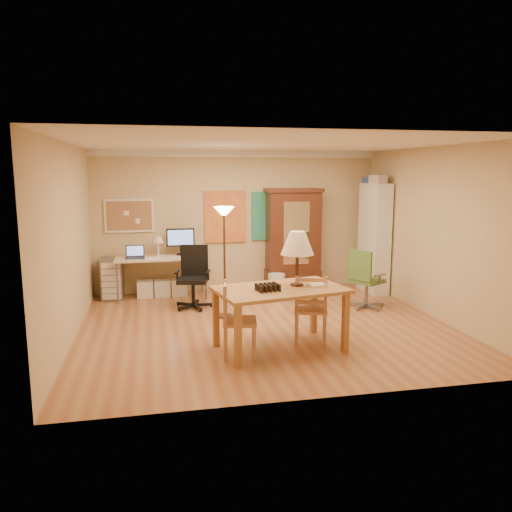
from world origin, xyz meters
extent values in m
plane|color=#975835|center=(0.00, 0.00, 0.00)|extent=(5.50, 5.50, 0.00)
cube|color=white|center=(0.00, 2.46, 2.64)|extent=(5.50, 0.08, 0.12)
cube|color=#9E6D4A|center=(-2.05, 2.47, 1.50)|extent=(0.90, 0.04, 0.62)
cube|color=gold|center=(-0.25, 2.47, 1.45)|extent=(0.80, 0.04, 1.00)
cube|color=teal|center=(0.65, 2.47, 1.45)|extent=(0.75, 0.04, 0.95)
cube|color=brown|center=(-0.03, -0.98, 0.80)|extent=(1.79, 1.28, 0.04)
cube|color=brown|center=(-0.68, -1.53, 0.39)|extent=(0.09, 0.09, 0.77)
cube|color=brown|center=(0.77, -1.24, 0.39)|extent=(0.09, 0.09, 0.77)
cube|color=brown|center=(-0.84, -0.72, 0.39)|extent=(0.09, 0.09, 0.77)
cube|color=brown|center=(0.61, -0.43, 0.39)|extent=(0.09, 0.09, 0.77)
cylinder|color=black|center=(0.22, -0.87, 0.83)|extent=(0.17, 0.17, 0.02)
cylinder|color=black|center=(0.22, -0.87, 1.04)|extent=(0.04, 0.04, 0.44)
cone|color=beige|center=(0.22, -0.87, 1.38)|extent=(0.44, 0.44, 0.31)
cube|color=white|center=(0.47, -0.99, 0.83)|extent=(0.25, 0.20, 0.03)
cube|color=black|center=(-0.22, -1.10, 0.86)|extent=(0.35, 0.29, 0.09)
cube|color=#9D6D48|center=(0.45, -0.79, 0.45)|extent=(0.55, 0.54, 0.04)
cube|color=#9D6D48|center=(0.69, -0.67, 0.22)|extent=(0.05, 0.05, 0.43)
cube|color=#9D6D48|center=(0.33, -0.56, 0.22)|extent=(0.05, 0.05, 0.43)
cube|color=#9D6D48|center=(0.58, -1.02, 0.22)|extent=(0.05, 0.05, 0.43)
cube|color=#9D6D48|center=(0.22, -0.90, 0.22)|extent=(0.05, 0.05, 0.43)
cube|color=#9D6D48|center=(0.58, -1.02, 0.70)|extent=(0.05, 0.05, 0.50)
cube|color=#9D6D48|center=(0.22, -0.90, 0.70)|extent=(0.05, 0.05, 0.50)
cube|color=#9D6D48|center=(0.40, -0.96, 0.75)|extent=(0.37, 0.15, 0.05)
cube|color=#9D6D48|center=(-0.59, -1.13, 0.45)|extent=(0.48, 0.50, 0.04)
cube|color=#9D6D48|center=(-0.45, -1.35, 0.21)|extent=(0.05, 0.05, 0.43)
cube|color=#9D6D48|center=(-0.38, -0.97, 0.21)|extent=(0.05, 0.05, 0.43)
cube|color=#9D6D48|center=(-0.80, -1.29, 0.21)|extent=(0.05, 0.05, 0.43)
cube|color=#9D6D48|center=(-0.74, -0.91, 0.21)|extent=(0.05, 0.05, 0.43)
cube|color=#9D6D48|center=(-0.80, -1.29, 0.70)|extent=(0.05, 0.05, 0.50)
cube|color=#9D6D48|center=(-0.74, -0.91, 0.70)|extent=(0.05, 0.05, 0.50)
cube|color=#9D6D48|center=(-0.77, -1.10, 0.75)|extent=(0.09, 0.38, 0.05)
cylinder|color=#462E1C|center=(-0.53, 0.62, 0.01)|extent=(0.26, 0.26, 0.03)
cylinder|color=#462E1C|center=(-0.53, 0.62, 0.85)|extent=(0.03, 0.03, 1.66)
cone|color=#FFE0A5|center=(-0.53, 0.62, 1.70)|extent=(0.32, 0.32, 0.13)
cube|color=#CAB494|center=(-1.49, 2.12, 0.74)|extent=(1.67, 0.73, 0.03)
cylinder|color=slate|center=(-2.27, 1.81, 0.36)|extent=(0.04, 0.04, 0.73)
cylinder|color=slate|center=(-0.71, 1.81, 0.36)|extent=(0.04, 0.04, 0.73)
cylinder|color=slate|center=(-2.27, 2.43, 0.36)|extent=(0.04, 0.04, 0.73)
cylinder|color=slate|center=(-0.71, 2.43, 0.36)|extent=(0.04, 0.04, 0.73)
cube|color=black|center=(-1.96, 2.07, 0.77)|extent=(0.33, 0.23, 0.02)
cube|color=black|center=(-1.96, 2.23, 0.88)|extent=(0.33, 0.06, 0.22)
cube|color=black|center=(-1.13, 2.28, 1.09)|extent=(0.52, 0.04, 0.33)
cone|color=beige|center=(-1.54, 2.22, 1.07)|extent=(0.21, 0.21, 0.12)
cube|color=white|center=(-1.65, 1.96, 0.76)|extent=(0.26, 0.33, 0.01)
cube|color=maroon|center=(-0.92, 2.07, 0.82)|extent=(0.23, 0.17, 0.12)
cube|color=white|center=(-1.80, 2.17, 0.16)|extent=(0.29, 0.25, 0.31)
cube|color=white|center=(-1.49, 2.17, 0.16)|extent=(0.29, 0.25, 0.31)
cube|color=silver|center=(-1.18, 2.17, 0.16)|extent=(0.29, 0.25, 0.31)
cylinder|color=black|center=(-0.99, 1.25, 0.26)|extent=(0.06, 0.06, 0.41)
cube|color=black|center=(-0.99, 1.25, 0.49)|extent=(0.59, 0.57, 0.07)
cube|color=black|center=(-0.94, 1.46, 0.80)|extent=(0.47, 0.16, 0.53)
cube|color=black|center=(-1.25, 1.31, 0.63)|extent=(0.11, 0.31, 0.03)
cube|color=black|center=(-0.73, 1.18, 0.63)|extent=(0.11, 0.31, 0.03)
cylinder|color=slate|center=(1.93, 0.68, 0.24)|extent=(0.06, 0.06, 0.39)
cube|color=#416B30|center=(1.93, 0.68, 0.47)|extent=(0.63, 0.63, 0.07)
cube|color=#416B30|center=(1.74, 0.57, 0.76)|extent=(0.27, 0.41, 0.51)
cube|color=slate|center=(2.06, 0.47, 0.61)|extent=(0.27, 0.18, 0.03)
cube|color=slate|center=(1.80, 0.90, 0.61)|extent=(0.27, 0.18, 0.03)
cube|color=slate|center=(-2.39, 2.21, 0.38)|extent=(0.38, 0.43, 0.76)
cube|color=silver|center=(-2.39, 1.98, 0.38)|extent=(0.32, 0.02, 0.65)
cube|color=#3B1B10|center=(1.05, 2.24, 0.97)|extent=(1.01, 0.46, 1.93)
cube|color=#3B1B10|center=(1.05, 2.24, 0.20)|extent=(1.05, 0.50, 0.39)
cube|color=white|center=(1.05, 2.01, 1.15)|extent=(0.51, 0.01, 1.19)
cube|color=#3B1B10|center=(1.05, 2.24, 1.96)|extent=(1.08, 0.51, 0.07)
cube|color=white|center=(2.55, 1.80, 1.05)|extent=(0.31, 0.84, 2.09)
cube|color=#993333|center=(2.51, 1.64, 0.50)|extent=(0.19, 0.42, 0.25)
cube|color=#334C99|center=(2.51, 2.01, 1.74)|extent=(0.19, 0.29, 0.21)
cylinder|color=silver|center=(0.63, 1.85, 0.20)|extent=(0.32, 0.32, 0.41)
camera|label=1|loc=(-1.61, -7.08, 2.29)|focal=35.00mm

